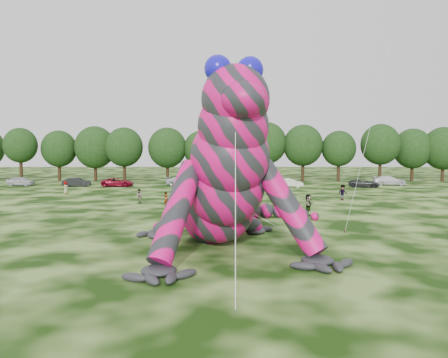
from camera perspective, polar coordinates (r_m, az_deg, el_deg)
name	(u,v)px	position (r m, az deg, el deg)	size (l,w,h in m)	color
ground	(232,279)	(20.03, 1.11, -12.90)	(240.00, 240.00, 0.00)	#16330A
inflatable_gecko	(213,158)	(27.10, -1.40, 2.79)	(17.70, 21.02, 10.51)	#D10B69
tree_3	(21,155)	(84.01, -25.03, 2.87)	(5.81, 5.23, 9.44)	black
tree_4	(59,156)	(83.18, -20.74, 2.85)	(6.22, 5.60, 9.06)	black
tree_5	(95,154)	(80.85, -16.48, 3.18)	(7.16, 6.44, 9.80)	black
tree_6	(124,155)	(77.76, -12.90, 3.11)	(6.52, 5.86, 9.49)	black
tree_7	(167,155)	(76.59, -7.41, 3.15)	(6.68, 6.01, 9.48)	black
tree_8	(201,156)	(76.25, -3.01, 2.98)	(6.14, 5.53, 8.94)	black
tree_9	(231,157)	(76.54, 0.96, 2.89)	(5.27, 4.74, 8.68)	black
tree_10	(267,152)	(78.14, 5.60, 3.56)	(7.09, 6.38, 10.50)	black
tree_11	(303,153)	(78.66, 10.27, 3.36)	(7.01, 6.31, 10.07)	black
tree_12	(339,156)	(79.58, 14.75, 2.91)	(5.99, 5.39, 8.97)	black
tree_13	(380,153)	(81.12, 19.74, 3.23)	(6.83, 6.15, 10.13)	black
tree_14	(412,155)	(84.95, 23.39, 2.91)	(6.82, 6.14, 9.40)	black
tree_15	(443,154)	(86.22, 26.70, 2.90)	(7.17, 6.45, 9.63)	black
car_0	(21,181)	(75.30, -25.02, -0.25)	(1.73, 4.30, 1.46)	silver
car_1	(77,182)	(70.54, -18.69, -0.39)	(1.45, 4.16, 1.37)	black
car_2	(118,182)	(68.62, -13.72, -0.41)	(2.25, 4.88, 1.36)	maroon
car_3	(181,181)	(68.83, -5.63, -0.30)	(1.94, 4.77, 1.38)	silver
car_4	(234,183)	(65.76, 1.37, -0.49)	(1.61, 3.99, 1.36)	#101B44
car_5	(290,183)	(66.54, 8.63, -0.49)	(1.40, 4.02, 1.32)	silver
car_6	(364,183)	(68.83, 17.80, -0.53)	(2.07, 4.49, 1.25)	#252527
car_7	(389,181)	(74.17, 20.77, -0.19)	(2.09, 5.14, 1.49)	silver
spectator_1	(139,197)	(46.73, -11.02, -2.26)	(0.77, 0.60, 1.58)	gray
spectator_4	(66,188)	(59.73, -19.98, -1.07)	(0.78, 0.51, 1.59)	gray
spectator_2	(343,192)	(50.99, 15.24, -1.71)	(1.14, 0.65, 1.76)	gray
spectator_0	(166,200)	(43.62, -7.57, -2.67)	(0.57, 0.37, 1.56)	gray
spectator_5	(308,205)	(38.60, 10.96, -3.34)	(1.74, 0.55, 1.88)	gray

